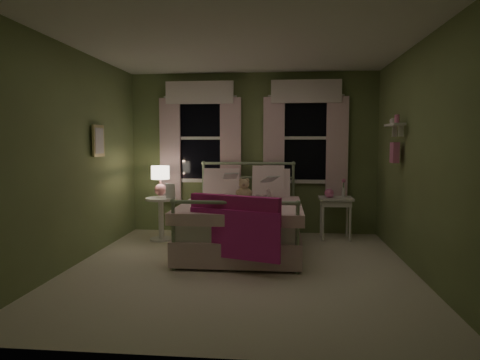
# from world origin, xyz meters

# --- Properties ---
(room_shell) EXTENTS (4.20, 4.20, 4.20)m
(room_shell) POSITION_xyz_m (0.00, 0.00, 1.30)
(room_shell) COLOR white
(room_shell) RESTS_ON ground
(bed) EXTENTS (1.58, 2.04, 1.18)m
(bed) POSITION_xyz_m (-0.05, 0.86, 0.38)
(bed) COLOR white
(bed) RESTS_ON ground
(pink_throw) EXTENTS (1.06, 0.51, 0.71)m
(pink_throw) POSITION_xyz_m (-0.05, -0.15, 0.61)
(pink_throw) COLOR #D12986
(pink_throw) RESTS_ON bed
(child_left) EXTENTS (0.31, 0.23, 0.78)m
(child_left) POSITION_xyz_m (-0.33, 1.29, 0.96)
(child_left) COLOR #F7D1DD
(child_left) RESTS_ON bed
(child_right) EXTENTS (0.38, 0.33, 0.66)m
(child_right) POSITION_xyz_m (0.23, 1.29, 0.90)
(child_right) COLOR #F7D1DD
(child_right) RESTS_ON bed
(book_left) EXTENTS (0.22, 0.16, 0.26)m
(book_left) POSITION_xyz_m (-0.33, 1.04, 0.96)
(book_left) COLOR beige
(book_left) RESTS_ON child_left
(book_right) EXTENTS (0.23, 0.19, 0.26)m
(book_right) POSITION_xyz_m (0.23, 1.04, 0.92)
(book_right) COLOR beige
(book_right) RESTS_ON child_right
(teddy_bear) EXTENTS (0.24, 0.20, 0.32)m
(teddy_bear) POSITION_xyz_m (-0.05, 1.14, 0.79)
(teddy_bear) COLOR tan
(teddy_bear) RESTS_ON bed
(nightstand_left) EXTENTS (0.46, 0.46, 0.65)m
(nightstand_left) POSITION_xyz_m (-1.33, 1.36, 0.42)
(nightstand_left) COLOR white
(nightstand_left) RESTS_ON ground
(table_lamp) EXTENTS (0.27, 0.27, 0.45)m
(table_lamp) POSITION_xyz_m (-1.33, 1.36, 0.95)
(table_lamp) COLOR pink
(table_lamp) RESTS_ON nightstand_left
(book_nightstand) EXTENTS (0.23, 0.26, 0.02)m
(book_nightstand) POSITION_xyz_m (-1.23, 1.28, 0.66)
(book_nightstand) COLOR beige
(book_nightstand) RESTS_ON nightstand_left
(nightstand_right) EXTENTS (0.50, 0.40, 0.64)m
(nightstand_right) POSITION_xyz_m (1.30, 1.67, 0.55)
(nightstand_right) COLOR white
(nightstand_right) RESTS_ON ground
(pink_toy) EXTENTS (0.14, 0.19, 0.14)m
(pink_toy) POSITION_xyz_m (1.20, 1.66, 0.71)
(pink_toy) COLOR pink
(pink_toy) RESTS_ON nightstand_right
(bud_vase) EXTENTS (0.06, 0.06, 0.28)m
(bud_vase) POSITION_xyz_m (1.42, 1.72, 0.79)
(bud_vase) COLOR white
(bud_vase) RESTS_ON nightstand_right
(window_left) EXTENTS (1.34, 0.13, 1.96)m
(window_left) POSITION_xyz_m (-0.85, 2.03, 1.62)
(window_left) COLOR black
(window_left) RESTS_ON room_shell
(window_right) EXTENTS (1.34, 0.13, 1.96)m
(window_right) POSITION_xyz_m (0.85, 2.03, 1.62)
(window_right) COLOR black
(window_right) RESTS_ON room_shell
(wall_shelf) EXTENTS (0.15, 0.50, 0.60)m
(wall_shelf) POSITION_xyz_m (1.90, 0.70, 1.52)
(wall_shelf) COLOR white
(wall_shelf) RESTS_ON room_shell
(framed_picture) EXTENTS (0.03, 0.32, 0.42)m
(framed_picture) POSITION_xyz_m (-1.95, 0.60, 1.50)
(framed_picture) COLOR beige
(framed_picture) RESTS_ON room_shell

